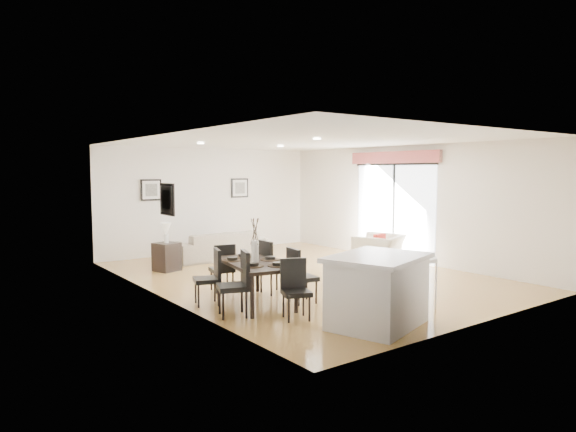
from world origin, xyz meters
TOP-DOWN VIEW (x-y plane):
  - ground at (0.00, 0.00)m, footprint 8.00×8.00m
  - wall_back at (0.00, 4.00)m, footprint 6.00×0.04m
  - wall_front at (0.00, -4.00)m, footprint 6.00×0.04m
  - wall_left at (-3.00, 0.00)m, footprint 0.04×8.00m
  - wall_right at (3.00, 0.00)m, footprint 0.04×8.00m
  - ceiling at (0.00, 0.00)m, footprint 6.00×8.00m
  - sofa at (-0.42, 2.77)m, footprint 2.27×0.90m
  - armchair at (2.00, -0.16)m, footprint 1.36×1.29m
  - courtyard_plant_a at (5.45, -0.62)m, footprint 0.72×0.65m
  - courtyard_plant_b at (5.78, 1.62)m, footprint 0.44×0.44m
  - dining_table at (-1.97, -1.26)m, footprint 1.09×1.74m
  - dining_chair_wnear at (-2.54, -1.69)m, footprint 0.55×0.55m
  - dining_chair_wfar at (-2.54, -0.88)m, footprint 0.50×0.50m
  - dining_chair_enear at (-1.40, -1.65)m, footprint 0.46×0.46m
  - dining_chair_efar at (-1.40, -0.85)m, footprint 0.43×0.43m
  - dining_chair_head at (-1.94, -2.27)m, footprint 0.50×0.50m
  - dining_chair_foot at (-1.98, -0.25)m, footprint 0.44×0.44m
  - vase at (-1.97, -1.26)m, footprint 0.85×1.34m
  - coffee_table at (-0.12, 3.43)m, footprint 0.98×0.64m
  - side_table at (-2.02, 2.13)m, footprint 0.56×0.56m
  - table_lamp at (-2.02, 2.13)m, footprint 0.22×0.22m
  - cushion at (1.90, -0.26)m, footprint 0.36×0.17m
  - kitchen_island at (-1.26, -3.23)m, footprint 1.65×1.44m
  - bar_stool at (-0.30, -3.23)m, footprint 0.38×0.38m
  - framed_print_back_left at (-1.60, 3.97)m, footprint 0.52×0.04m
  - framed_print_back_right at (0.90, 3.97)m, footprint 0.52×0.04m
  - framed_print_left_wall at (-2.97, -0.20)m, footprint 0.04×0.52m
  - sliding_door at (2.96, 0.30)m, footprint 0.12×2.70m
  - courtyard at (6.16, 0.87)m, footprint 6.00×6.00m

SIDE VIEW (x-z plane):
  - ground at x=0.00m, z-range 0.00..0.00m
  - coffee_table at x=-0.12m, z-range 0.00..0.37m
  - side_table at x=-2.02m, z-range 0.00..0.60m
  - courtyard_plant_b at x=5.78m, z-range 0.00..0.62m
  - sofa at x=-0.42m, z-range 0.00..0.66m
  - armchair at x=2.00m, z-range 0.00..0.70m
  - courtyard_plant_a at x=5.45m, z-range 0.00..0.72m
  - dining_chair_foot at x=-1.98m, z-range 0.05..0.89m
  - dining_chair_head at x=-1.94m, z-range 0.05..0.90m
  - dining_chair_wfar at x=-2.54m, z-range 0.05..0.93m
  - kitchen_island at x=-1.26m, z-range 0.01..0.98m
  - dining_chair_enear at x=-1.40m, z-range 0.05..0.94m
  - dining_chair_efar at x=-1.40m, z-range 0.05..0.98m
  - dining_chair_wnear at x=-2.54m, z-range 0.06..1.01m
  - cushion at x=1.90m, z-range 0.40..0.74m
  - dining_table at x=-1.97m, z-range 0.27..0.94m
  - bar_stool at x=-0.30m, z-range 0.30..1.14m
  - table_lamp at x=-2.02m, z-range 0.66..1.08m
  - courtyard at x=6.16m, z-range -0.08..1.92m
  - vase at x=-1.97m, z-range 0.59..1.30m
  - wall_back at x=0.00m, z-range 0.00..2.70m
  - wall_front at x=0.00m, z-range 0.00..2.70m
  - wall_left at x=-3.00m, z-range 0.00..2.70m
  - wall_right at x=3.00m, z-range 0.00..2.70m
  - framed_print_back_left at x=-1.60m, z-range 1.39..1.91m
  - framed_print_back_right at x=0.90m, z-range 1.39..1.91m
  - framed_print_left_wall at x=-2.97m, z-range 1.39..1.91m
  - sliding_door at x=2.96m, z-range 0.38..2.95m
  - ceiling at x=0.00m, z-range 2.69..2.71m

